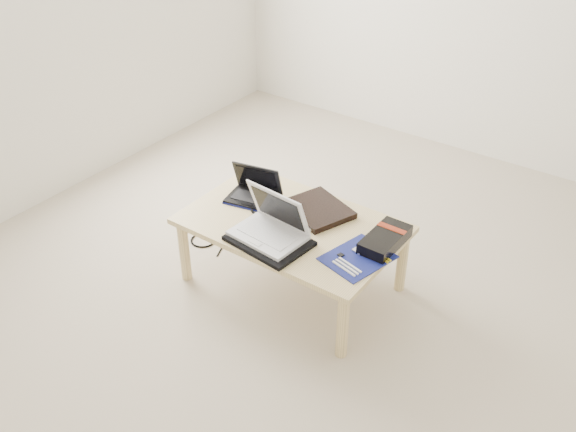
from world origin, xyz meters
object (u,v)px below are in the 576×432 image
Objects in this scene: gpu_box at (385,240)px; netbook at (254,192)px; white_laptop at (271,226)px; coffee_table at (292,230)px.

netbook is at bearing -177.72° from gpu_box.
white_laptop reaches higher than gpu_box.
gpu_box is (0.49, 0.27, -0.04)m from white_laptop.
netbook is 1.02× the size of gpu_box.
coffee_table is at bearing 87.25° from white_laptop.
netbook is at bearing 140.87° from white_laptop.
coffee_table is 0.32m from netbook.
coffee_table is 2.99× the size of white_laptop.
coffee_table is 0.50m from gpu_box.
netbook reaches higher than coffee_table.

